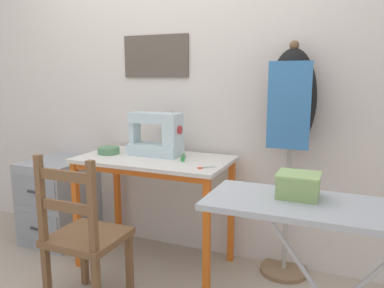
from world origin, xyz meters
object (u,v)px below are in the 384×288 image
(fabric_bowl, at_px, (109,150))
(thread_spool_near_machine, at_px, (184,156))
(sewing_machine, at_px, (158,136))
(storage_box, at_px, (298,185))
(wooden_chair, at_px, (84,237))
(thread_spool_mid_table, at_px, (183,159))
(filing_cabinet, at_px, (60,200))
(scissors, at_px, (204,168))
(ironing_board, at_px, (338,218))
(dress_form, at_px, (291,113))

(fabric_bowl, bearing_deg, thread_spool_near_machine, 7.69)
(sewing_machine, xyz_separation_m, storage_box, (1.05, -0.77, -0.02))
(wooden_chair, bearing_deg, fabric_bowl, 112.02)
(thread_spool_mid_table, bearing_deg, filing_cabinet, 174.68)
(thread_spool_mid_table, bearing_deg, sewing_machine, 153.94)
(storage_box, bearing_deg, filing_cabinet, 158.81)
(sewing_machine, distance_m, thread_spool_near_machine, 0.24)
(storage_box, bearing_deg, wooden_chair, 175.90)
(sewing_machine, distance_m, scissors, 0.50)
(filing_cabinet, bearing_deg, sewing_machine, 0.68)
(thread_spool_mid_table, bearing_deg, storage_box, -38.96)
(fabric_bowl, distance_m, wooden_chair, 0.75)
(fabric_bowl, height_order, storage_box, storage_box)
(sewing_machine, bearing_deg, ironing_board, -34.46)
(filing_cabinet, height_order, dress_form, dress_form)
(dress_form, bearing_deg, storage_box, -79.34)
(thread_spool_near_machine, xyz_separation_m, dress_form, (0.68, 0.16, 0.30))
(fabric_bowl, distance_m, thread_spool_near_machine, 0.56)
(scissors, distance_m, thread_spool_mid_table, 0.21)
(sewing_machine, xyz_separation_m, thread_spool_near_machine, (0.20, -0.01, -0.13))
(ironing_board, bearing_deg, scissors, 142.04)
(thread_spool_mid_table, relative_size, wooden_chair, 0.05)
(ironing_board, xyz_separation_m, storage_box, (-0.16, 0.06, 0.10))
(scissors, bearing_deg, sewing_machine, 152.71)
(wooden_chair, distance_m, dress_form, 1.46)
(thread_spool_near_machine, relative_size, thread_spool_mid_table, 0.73)
(wooden_chair, bearing_deg, dress_form, 40.21)
(wooden_chair, xyz_separation_m, ironing_board, (1.32, -0.14, 0.37))
(scissors, height_order, storage_box, storage_box)
(scissors, bearing_deg, storage_box, -41.53)
(thread_spool_near_machine, distance_m, thread_spool_mid_table, 0.11)
(sewing_machine, distance_m, filing_cabinet, 1.09)
(wooden_chair, relative_size, storage_box, 5.45)
(thread_spool_near_machine, bearing_deg, storage_box, -41.78)
(fabric_bowl, xyz_separation_m, thread_spool_mid_table, (0.60, -0.03, -0.00))
(thread_spool_near_machine, xyz_separation_m, wooden_chair, (-0.32, -0.68, -0.36))
(wooden_chair, xyz_separation_m, storage_box, (1.16, -0.08, 0.47))
(dress_form, bearing_deg, thread_spool_near_machine, -166.44)
(ironing_board, bearing_deg, storage_box, 160.30)
(fabric_bowl, xyz_separation_m, ironing_board, (1.56, -0.74, -0.01))
(storage_box, bearing_deg, sewing_machine, 143.69)
(thread_spool_near_machine, height_order, wooden_chair, wooden_chair)
(thread_spool_mid_table, xyz_separation_m, wooden_chair, (-0.36, -0.57, -0.37))
(thread_spool_near_machine, height_order, dress_form, dress_form)
(fabric_bowl, bearing_deg, dress_form, 10.93)
(thread_spool_mid_table, height_order, storage_box, storage_box)
(storage_box, bearing_deg, fabric_bowl, 154.11)
(fabric_bowl, relative_size, dress_form, 0.10)
(sewing_machine, bearing_deg, filing_cabinet, -179.32)
(filing_cabinet, distance_m, ironing_board, 2.32)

